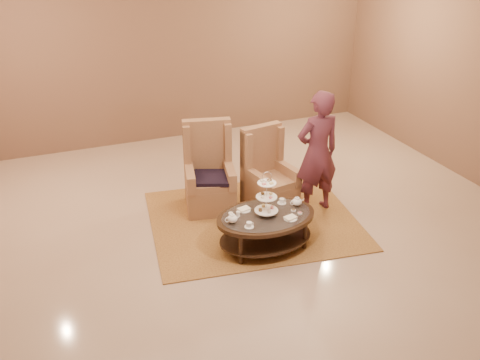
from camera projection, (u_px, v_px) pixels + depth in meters
name	position (u px, v px, depth m)	size (l,w,h in m)	color
ground	(251.00, 240.00, 7.10)	(8.00, 8.00, 0.00)	#C0A68F
ceiling	(251.00, 240.00, 7.10)	(8.00, 8.00, 0.02)	silver
wall_back	(166.00, 46.00, 9.65)	(8.00, 0.04, 3.50)	brown
rug	(253.00, 220.00, 7.56)	(3.12, 2.72, 0.02)	#B0853E
tea_table	(266.00, 221.00, 6.77)	(1.31, 0.92, 1.08)	black
armchair_left	(209.00, 179.00, 7.76)	(0.83, 0.85, 1.28)	#A06F4B
armchair_right	(267.00, 180.00, 7.82)	(0.74, 0.76, 1.19)	#A06F4B
person	(317.00, 153.00, 7.46)	(0.66, 0.44, 1.79)	#562432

